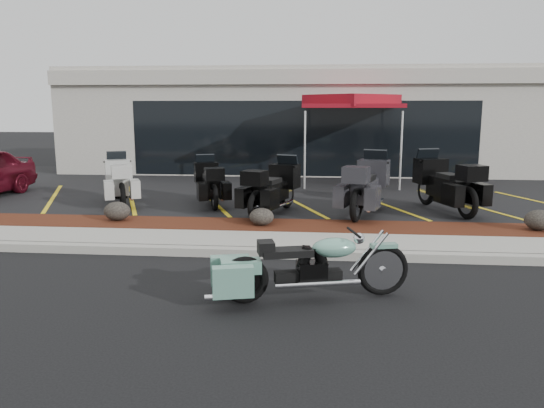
# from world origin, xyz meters

# --- Properties ---
(ground) EXTENTS (90.00, 90.00, 0.00)m
(ground) POSITION_xyz_m (0.00, 0.00, 0.00)
(ground) COLOR black
(ground) RESTS_ON ground
(curb) EXTENTS (24.00, 0.25, 0.15)m
(curb) POSITION_xyz_m (0.00, 0.90, 0.07)
(curb) COLOR gray
(curb) RESTS_ON ground
(sidewalk) EXTENTS (24.00, 1.20, 0.15)m
(sidewalk) POSITION_xyz_m (0.00, 1.60, 0.07)
(sidewalk) COLOR gray
(sidewalk) RESTS_ON ground
(mulch_bed) EXTENTS (24.00, 1.20, 0.16)m
(mulch_bed) POSITION_xyz_m (0.00, 2.80, 0.08)
(mulch_bed) COLOR #38140C
(mulch_bed) RESTS_ON ground
(upper_lot) EXTENTS (26.00, 9.60, 0.15)m
(upper_lot) POSITION_xyz_m (0.00, 8.20, 0.07)
(upper_lot) COLOR black
(upper_lot) RESTS_ON ground
(dealership_building) EXTENTS (18.00, 8.16, 4.00)m
(dealership_building) POSITION_xyz_m (0.00, 14.47, 2.01)
(dealership_building) COLOR #A09B90
(dealership_building) RESTS_ON ground
(boulder_left) EXTENTS (0.58, 0.48, 0.41)m
(boulder_left) POSITION_xyz_m (-3.73, 2.90, 0.36)
(boulder_left) COLOR black
(boulder_left) RESTS_ON mulch_bed
(boulder_mid) EXTENTS (0.51, 0.43, 0.36)m
(boulder_mid) POSITION_xyz_m (-0.54, 2.71, 0.34)
(boulder_mid) COLOR black
(boulder_mid) RESTS_ON mulch_bed
(boulder_right) EXTENTS (0.58, 0.48, 0.41)m
(boulder_right) POSITION_xyz_m (5.04, 2.77, 0.37)
(boulder_right) COLOR black
(boulder_right) RESTS_ON mulch_bed
(hero_cruiser) EXTENTS (2.82, 1.34, 0.96)m
(hero_cruiser) POSITION_xyz_m (1.55, -0.87, 0.48)
(hero_cruiser) COLOR #669F8B
(hero_cruiser) RESTS_ON ground
(touring_white) EXTENTS (1.70, 2.36, 1.29)m
(touring_white) POSITION_xyz_m (-4.74, 5.58, 0.79)
(touring_white) COLOR silver
(touring_white) RESTS_ON upper_lot
(touring_black_front) EXTENTS (1.47, 2.25, 1.22)m
(touring_black_front) POSITION_xyz_m (-2.37, 5.68, 0.76)
(touring_black_front) COLOR black
(touring_black_front) RESTS_ON upper_lot
(touring_black_mid) EXTENTS (1.59, 2.42, 1.32)m
(touring_black_mid) POSITION_xyz_m (-0.14, 4.68, 0.81)
(touring_black_mid) COLOR black
(touring_black_mid) RESTS_ON upper_lot
(touring_grey) EXTENTS (1.64, 2.64, 1.44)m
(touring_grey) POSITION_xyz_m (1.98, 4.93, 0.87)
(touring_grey) COLOR #2E2D32
(touring_grey) RESTS_ON upper_lot
(touring_black_rear) EXTENTS (1.67, 2.63, 1.43)m
(touring_black_rear) POSITION_xyz_m (3.32, 5.45, 0.87)
(touring_black_rear) COLOR black
(touring_black_rear) RESTS_ON upper_lot
(traffic_cone) EXTENTS (0.29, 0.29, 0.41)m
(traffic_cone) POSITION_xyz_m (-1.39, 7.52, 0.35)
(traffic_cone) COLOR red
(traffic_cone) RESTS_ON upper_lot
(popup_canopy) EXTENTS (3.34, 3.34, 2.82)m
(popup_canopy) POSITION_xyz_m (1.60, 9.27, 2.71)
(popup_canopy) COLOR silver
(popup_canopy) RESTS_ON upper_lot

